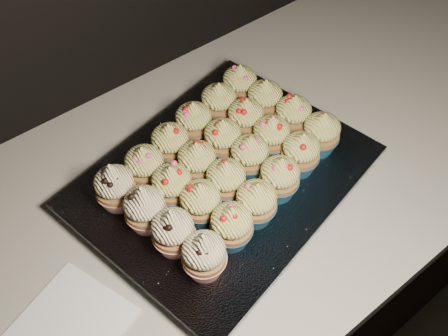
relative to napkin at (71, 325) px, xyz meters
name	(u,v)px	position (x,y,z in m)	size (l,w,h in m)	color
cabinet	(178,324)	(0.19, 0.08, -0.47)	(2.40, 0.60, 0.86)	black
worktop	(158,223)	(0.19, 0.08, -0.02)	(2.44, 0.64, 0.04)	beige
napkin	(71,325)	(0.00, 0.00, 0.00)	(0.14, 0.14, 0.00)	white
baking_tray	(224,182)	(0.31, 0.06, 0.01)	(0.41, 0.31, 0.02)	black
foil_lining	(224,176)	(0.31, 0.06, 0.03)	(0.45, 0.35, 0.01)	silver
cupcake_0	(204,254)	(0.19, -0.06, 0.07)	(0.06, 0.06, 0.10)	#B31D18
cupcake_1	(232,226)	(0.25, -0.04, 0.07)	(0.06, 0.06, 0.08)	#1A577E
cupcake_2	(256,203)	(0.30, -0.04, 0.07)	(0.06, 0.06, 0.08)	#1A577E
cupcake_3	(279,178)	(0.36, -0.02, 0.07)	(0.06, 0.06, 0.08)	#1A577E
cupcake_4	(300,153)	(0.42, -0.01, 0.07)	(0.06, 0.06, 0.08)	#1A577E
cupcake_5	(321,133)	(0.47, 0.00, 0.07)	(0.06, 0.06, 0.08)	#1A577E
cupcake_6	(173,231)	(0.18, 0.00, 0.07)	(0.06, 0.06, 0.10)	#B31D18
cupcake_7	(201,203)	(0.24, 0.01, 0.07)	(0.06, 0.06, 0.08)	#1A577E
cupcake_8	(226,181)	(0.29, 0.02, 0.07)	(0.06, 0.06, 0.08)	#1A577E
cupcake_9	(249,156)	(0.35, 0.04, 0.07)	(0.06, 0.06, 0.08)	#1A577E
cupcake_10	(271,136)	(0.40, 0.05, 0.07)	(0.06, 0.06, 0.08)	#1A577E
cupcake_11	(293,116)	(0.46, 0.06, 0.07)	(0.06, 0.06, 0.08)	#1A577E
cupcake_12	(145,208)	(0.17, 0.05, 0.07)	(0.06, 0.06, 0.10)	#B31D18
cupcake_13	(172,186)	(0.22, 0.06, 0.07)	(0.06, 0.06, 0.08)	#1A577E
cupcake_14	(197,162)	(0.28, 0.08, 0.07)	(0.06, 0.06, 0.08)	#1A577E
cupcake_15	(223,140)	(0.34, 0.09, 0.07)	(0.06, 0.06, 0.08)	#1A577E
cupcake_16	(246,119)	(0.40, 0.10, 0.07)	(0.06, 0.06, 0.08)	#1A577E
cupcake_17	(265,100)	(0.45, 0.12, 0.07)	(0.06, 0.06, 0.08)	#1A577E
cupcake_18	(115,187)	(0.15, 0.12, 0.07)	(0.06, 0.06, 0.10)	#B31D18
cupcake_19	(145,166)	(0.21, 0.12, 0.07)	(0.06, 0.06, 0.08)	#1A577E
cupcake_20	(171,144)	(0.27, 0.14, 0.07)	(0.06, 0.06, 0.08)	#1A577E
cupcake_21	(194,122)	(0.32, 0.15, 0.07)	(0.06, 0.06, 0.08)	#1A577E
cupcake_22	(219,103)	(0.38, 0.16, 0.07)	(0.06, 0.06, 0.08)	#1A577E
cupcake_23	(240,85)	(0.44, 0.17, 0.07)	(0.06, 0.06, 0.08)	#1A577E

